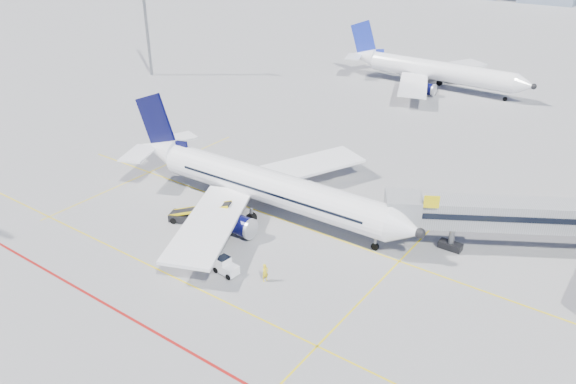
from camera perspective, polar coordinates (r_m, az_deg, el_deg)
name	(u,v)px	position (r m, az deg, el deg)	size (l,w,h in m)	color
ground	(228,251)	(54.10, -6.07, -6.03)	(420.00, 420.00, 0.00)	gray
apron_markings	(195,268)	(52.12, -9.41, -7.66)	(90.00, 35.12, 0.01)	#DCC20B
jet_bridge	(539,217)	(56.87, 24.18, -2.35)	(23.55, 15.78, 6.30)	gray
floodlight_mast_nw	(144,3)	(114.18, -14.41, 18.06)	(3.20, 0.61, 25.45)	slate
main_aircraft	(259,184)	(59.37, -2.92, 0.80)	(36.52, 31.82, 10.77)	white
second_aircraft	(433,70)	(107.47, 14.48, 11.89)	(36.03, 31.39, 10.67)	white
baggage_tug	(226,266)	(50.74, -6.36, -7.49)	(2.31, 1.52, 1.54)	white
cargo_dolly	(204,238)	(54.45, -8.53, -4.66)	(3.71, 2.21, 1.91)	black
belt_loader	(194,216)	(59.09, -9.57, -2.45)	(6.72, 3.87, 2.75)	black
ramp_worker	(265,273)	(49.42, -2.33, -8.19)	(0.62, 0.41, 1.71)	yellow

